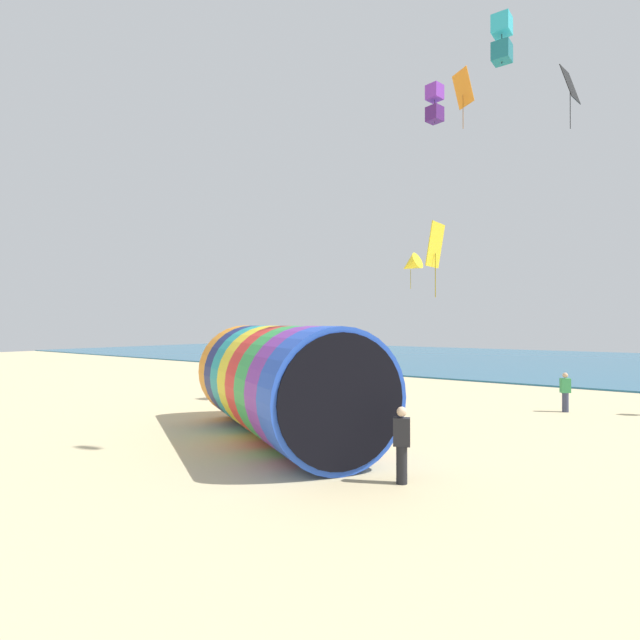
{
  "coord_description": "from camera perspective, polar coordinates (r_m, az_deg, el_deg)",
  "views": [
    {
      "loc": [
        9.65,
        -11.29,
        3.44
      ],
      "look_at": [
        -0.47,
        2.05,
        3.6
      ],
      "focal_mm": 28.0,
      "sensor_mm": 36.0,
      "label": 1
    }
  ],
  "objects": [
    {
      "name": "ground_plane",
      "position": [
        15.24,
        -3.34,
        -13.6
      ],
      "size": [
        120.0,
        120.0,
        0.0
      ],
      "primitive_type": "plane",
      "color": "#CCBA8C"
    },
    {
      "name": "sea",
      "position": [
        50.65,
        26.19,
        -4.33
      ],
      "size": [
        120.0,
        40.0,
        0.1
      ],
      "primitive_type": "cube",
      "color": "#236084",
      "rests_on": "ground"
    },
    {
      "name": "giant_inflatable_tube",
      "position": [
        15.27,
        -4.54,
        -7.07
      ],
      "size": [
        9.1,
        7.12,
        3.41
      ],
      "color": "orange",
      "rests_on": "ground"
    },
    {
      "name": "kite_handler",
      "position": [
        11.27,
        9.32,
        -13.85
      ],
      "size": [
        0.42,
        0.35,
        1.67
      ],
      "color": "black",
      "rests_on": "ground"
    },
    {
      "name": "kite_black_diamond",
      "position": [
        28.19,
        26.68,
        22.87
      ],
      "size": [
        0.71,
        1.27,
        2.92
      ],
      "color": "black"
    },
    {
      "name": "kite_cyan_box",
      "position": [
        16.55,
        20.06,
        27.94
      ],
      "size": [
        0.49,
        0.49,
        1.36
      ],
      "color": "#2DB2C6"
    },
    {
      "name": "kite_orange_diamond",
      "position": [
        26.26,
        16.03,
        24.04
      ],
      "size": [
        1.16,
        0.97,
        2.64
      ],
      "color": "orange"
    },
    {
      "name": "kite_yellow_diamond",
      "position": [
        18.18,
        13.04,
        8.26
      ],
      "size": [
        0.3,
        1.07,
        2.61
      ],
      "color": "yellow"
    },
    {
      "name": "kite_yellow_delta",
      "position": [
        29.5,
        10.31,
        6.23
      ],
      "size": [
        1.38,
        1.05,
        2.07
      ],
      "color": "yellow"
    },
    {
      "name": "kite_purple_box",
      "position": [
        23.99,
        12.97,
        22.97
      ],
      "size": [
        0.7,
        0.7,
        1.69
      ],
      "color": "purple"
    },
    {
      "name": "bystander_near_water",
      "position": [
        22.1,
        26.24,
        -7.41
      ],
      "size": [
        0.42,
        0.39,
        1.55
      ],
      "color": "#383D56",
      "rests_on": "ground"
    },
    {
      "name": "bystander_far_left",
      "position": [
        27.42,
        -10.69,
        -5.78
      ],
      "size": [
        0.4,
        0.41,
        1.81
      ],
      "color": "#383D56",
      "rests_on": "ground"
    }
  ]
}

